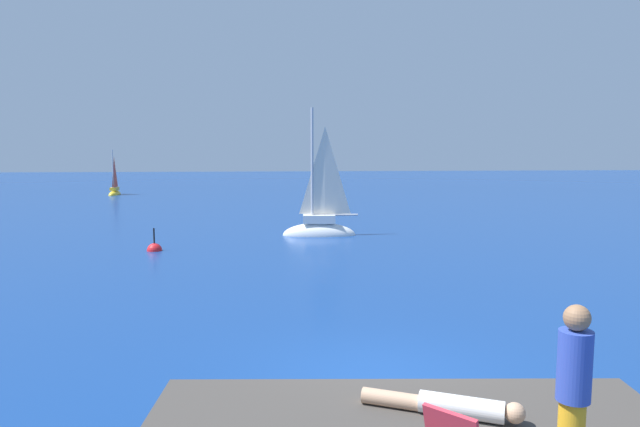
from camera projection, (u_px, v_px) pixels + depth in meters
ground_plane at (380, 382)px, 9.61m from camera, size 160.00×160.00×0.00m
sailboat_near at (320, 228)px, 25.37m from camera, size 3.32×1.29×6.07m
sailboat_far at (115, 192)px, 46.30m from camera, size 0.83×2.16×3.96m
person_sunbather at (449, 406)px, 6.30m from camera, size 1.65×0.88×0.25m
person_standing at (573, 393)px, 4.85m from camera, size 0.28×0.28×1.62m
marker_buoy at (155, 250)px, 21.67m from camera, size 0.56×0.56×1.13m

